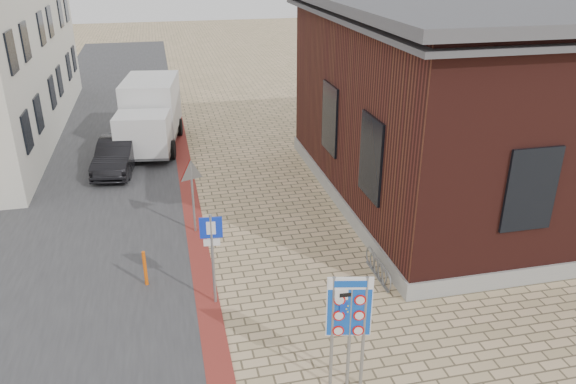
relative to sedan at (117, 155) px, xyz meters
name	(u,v)px	position (x,y,z in m)	size (l,w,h in m)	color
ground	(304,342)	(4.61, -12.04, -0.64)	(120.00, 120.00, 0.00)	tan
road_strip	(101,148)	(-0.89, 2.96, -0.63)	(7.00, 60.00, 0.02)	#38383A
curb_strip	(187,183)	(2.61, -2.04, -0.63)	(0.60, 40.00, 0.02)	maroon
brick_building	(505,96)	(13.60, -5.04, 2.84)	(13.00, 13.00, 6.80)	gray
bike_rack	(378,269)	(7.26, -9.84, -0.38)	(0.08, 1.80, 0.60)	slate
sedan	(117,155)	(0.00, 0.00, 0.00)	(1.36, 3.90, 1.29)	black
box_truck	(150,114)	(1.38, 2.72, 0.84)	(2.95, 5.75, 2.88)	slate
border_sign	(349,310)	(5.11, -13.54, 1.22)	(0.88, 0.23, 2.60)	gray
essen_sign	(350,318)	(5.14, -13.54, 1.01)	(0.67, 0.07, 2.50)	gray
parking_sign	(212,244)	(2.81, -10.04, 1.05)	(0.55, 0.09, 2.49)	gray
yield_sign	(192,179)	(2.61, -6.04, 1.17)	(0.81, 0.37, 2.38)	gray
bollard	(145,269)	(1.11, -8.83, -0.13)	(0.09, 0.09, 1.02)	#F8600D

